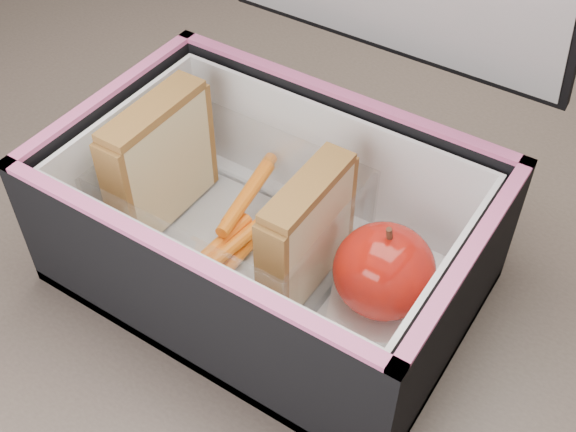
# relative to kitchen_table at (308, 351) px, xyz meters

# --- Properties ---
(kitchen_table) EXTENTS (1.20, 0.80, 0.75)m
(kitchen_table) POSITION_rel_kitchen_table_xyz_m (0.00, 0.00, 0.00)
(kitchen_table) COLOR brown
(kitchen_table) RESTS_ON ground
(lunch_bag) EXTENTS (0.30, 0.28, 0.29)m
(lunch_bag) POSITION_rel_kitchen_table_xyz_m (-0.03, -0.00, 0.16)
(lunch_bag) COLOR black
(lunch_bag) RESTS_ON kitchen_table
(plastic_tub) EXTENTS (0.18, 0.13, 0.07)m
(plastic_tub) POSITION_rel_kitchen_table_xyz_m (-0.07, -0.01, 0.14)
(plastic_tub) COLOR white
(plastic_tub) RESTS_ON lunch_bag
(sandwich_left) EXTENTS (0.03, 0.09, 0.11)m
(sandwich_left) POSITION_rel_kitchen_table_xyz_m (-0.13, -0.01, 0.16)
(sandwich_left) COLOR #D3B57F
(sandwich_left) RESTS_ON plastic_tub
(sandwich_right) EXTENTS (0.02, 0.09, 0.10)m
(sandwich_right) POSITION_rel_kitchen_table_xyz_m (0.00, -0.01, 0.16)
(sandwich_right) COLOR #D3B57F
(sandwich_right) RESTS_ON plastic_tub
(carrot_sticks) EXTENTS (0.04, 0.15, 0.03)m
(carrot_sticks) POSITION_rel_kitchen_table_xyz_m (-0.06, -0.01, 0.12)
(carrot_sticks) COLOR orange
(carrot_sticks) RESTS_ON plastic_tub
(paper_napkin) EXTENTS (0.09, 0.10, 0.01)m
(paper_napkin) POSITION_rel_kitchen_table_xyz_m (0.06, 0.00, 0.11)
(paper_napkin) COLOR white
(paper_napkin) RESTS_ON lunch_bag
(red_apple) EXTENTS (0.09, 0.09, 0.08)m
(red_apple) POSITION_rel_kitchen_table_xyz_m (0.06, 0.00, 0.14)
(red_apple) COLOR maroon
(red_apple) RESTS_ON paper_napkin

